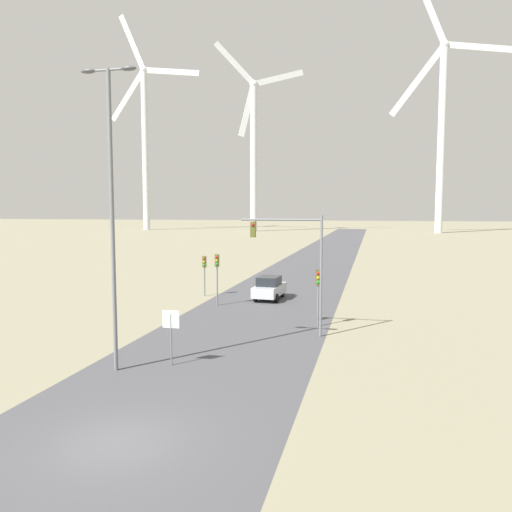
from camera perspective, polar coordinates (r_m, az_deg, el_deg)
The scene contains 12 objects.
ground_plane at distance 16.74m, azimuth -15.52°, elevation -19.85°, with size 600.00×600.00×0.00m, color gray.
road_surface at distance 62.07m, azimuth 6.31°, elevation -1.20°, with size 10.00×240.00×0.01m.
streetlamp at distance 22.31m, azimuth -16.18°, elevation 6.96°, with size 2.55×0.32×12.98m.
stop_sign_near at distance 23.06m, azimuth -9.69°, elevation -8.00°, with size 0.81×0.07×2.54m.
traffic_light_post_near_left at distance 36.65m, azimuth -4.48°, elevation -1.38°, with size 0.28×0.34×3.78m.
traffic_light_post_near_right at distance 30.24m, azimuth 7.12°, elevation -3.32°, with size 0.28×0.34×3.44m.
traffic_light_post_mid_left at distance 40.77m, azimuth -5.93°, elevation -1.24°, with size 0.28×0.34×3.27m.
traffic_light_mast_overhead at distance 27.80m, azimuth 4.40°, elevation 0.59°, with size 4.61×0.34×6.75m.
car_approaching at distance 39.34m, azimuth 1.53°, elevation -3.65°, with size 2.07×4.21×1.83m.
wind_turbine_far_left at distance 178.17m, azimuth -12.57°, elevation 13.44°, with size 32.54×2.60×72.23m.
wind_turbine_left at distance 162.73m, azimuth -0.27°, elevation 12.80°, with size 26.30×13.22×58.62m.
wind_turbine_center at distance 160.82m, azimuth 20.49°, elevation 14.56°, with size 39.57×4.86×77.27m.
Camera 1 is at (7.45, -13.21, 7.08)m, focal length 35.00 mm.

